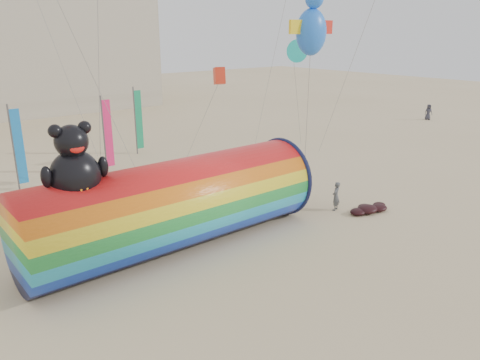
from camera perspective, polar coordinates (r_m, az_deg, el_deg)
ground at (r=21.78m, az=1.51°, el=-7.21°), size 160.00×160.00×0.00m
windsock_assembly at (r=20.62m, az=-7.94°, el=-2.70°), size 13.37×4.07×6.16m
kite_handler at (r=25.42m, az=11.62°, el=-1.94°), size 0.67×0.55×1.57m
fabric_bundle at (r=25.82m, az=15.47°, el=-3.38°), size 2.62×1.35×0.41m
festival_banners at (r=33.25m, az=-17.51°, el=5.54°), size 10.32×3.55×5.20m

